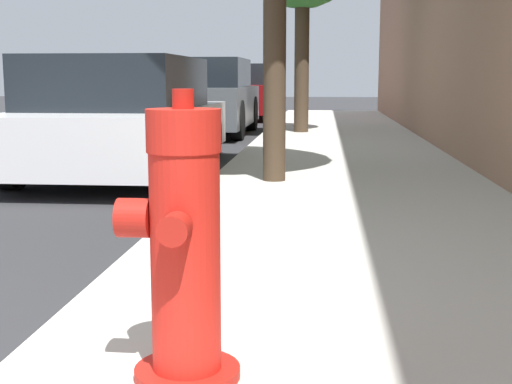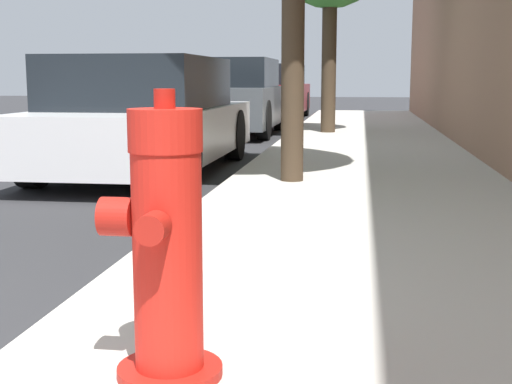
{
  "view_description": "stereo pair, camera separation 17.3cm",
  "coord_description": "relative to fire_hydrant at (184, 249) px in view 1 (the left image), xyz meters",
  "views": [
    {
      "loc": [
        2.75,
        -2.02,
        1.1
      ],
      "look_at": [
        2.43,
        1.38,
        0.55
      ],
      "focal_mm": 50.0,
      "sensor_mm": 36.0,
      "label": 1
    },
    {
      "loc": [
        2.92,
        -2.0,
        1.1
      ],
      "look_at": [
        2.43,
        1.38,
        0.55
      ],
      "focal_mm": 50.0,
      "sensor_mm": 36.0,
      "label": 2
    }
  ],
  "objects": [
    {
      "name": "parked_car_mid",
      "position": [
        -1.89,
        11.61,
        0.16
      ],
      "size": [
        1.8,
        4.0,
        1.47
      ],
      "color": "#4C5156",
      "rests_on": "ground_plane"
    },
    {
      "name": "parked_car_far",
      "position": [
        -1.79,
        17.26,
        0.15
      ],
      "size": [
        1.77,
        4.4,
        1.46
      ],
      "color": "maroon",
      "rests_on": "ground_plane"
    },
    {
      "name": "parked_car_near",
      "position": [
        -1.87,
        5.88,
        0.09
      ],
      "size": [
        1.78,
        4.43,
        1.34
      ],
      "color": "silver",
      "rests_on": "ground_plane"
    },
    {
      "name": "fire_hydrant",
      "position": [
        0.0,
        0.0,
        0.0
      ],
      "size": [
        0.39,
        0.4,
        0.95
      ],
      "color": "red",
      "rests_on": "sidewalk_slab"
    }
  ]
}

